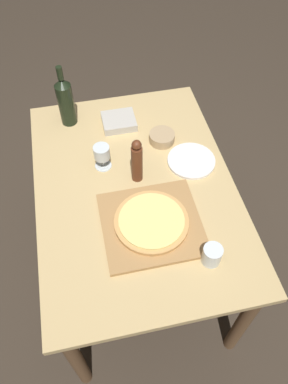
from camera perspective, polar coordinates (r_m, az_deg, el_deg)
ground_plane at (r=2.27m, az=-1.02°, el=-10.62°), size 12.00×12.00×0.00m
dining_table at (r=1.73m, az=-1.32°, el=-1.21°), size 0.87×1.24×0.74m
cutting_board at (r=1.52m, az=1.14°, el=-4.90°), size 0.40×0.38×0.02m
pizza at (r=1.50m, az=1.15°, el=-4.49°), size 0.30×0.30×0.02m
wine_bottle at (r=1.88m, az=-11.87°, el=13.45°), size 0.08×0.08×0.32m
pepper_mill at (r=1.59m, az=-1.09°, el=4.68°), size 0.05×0.05×0.23m
wine_glass at (r=1.67m, az=-6.45°, el=5.85°), size 0.08×0.08×0.12m
small_bowl at (r=1.81m, az=2.75°, el=8.30°), size 0.12×0.12×0.05m
drinking_tumbler at (r=1.44m, az=10.31°, el=-9.41°), size 0.07×0.07×0.08m
dinner_plate at (r=1.75m, az=7.22°, el=4.75°), size 0.22×0.22×0.01m
food_container at (r=1.90m, az=-3.76°, el=10.70°), size 0.16×0.14×0.04m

